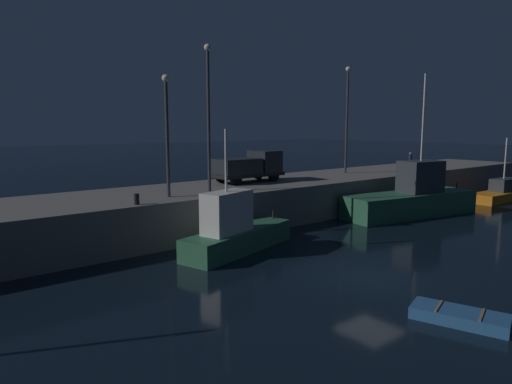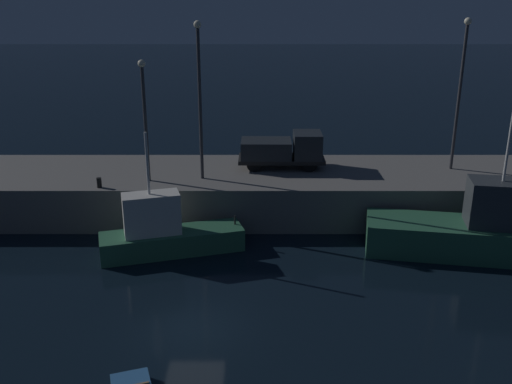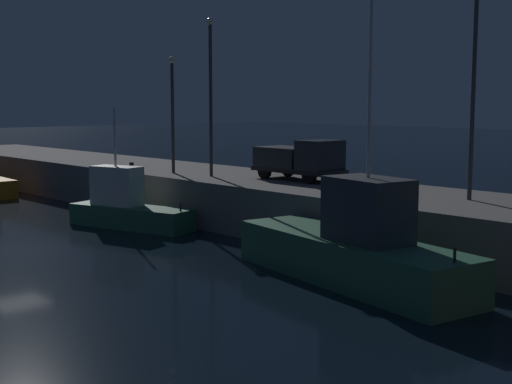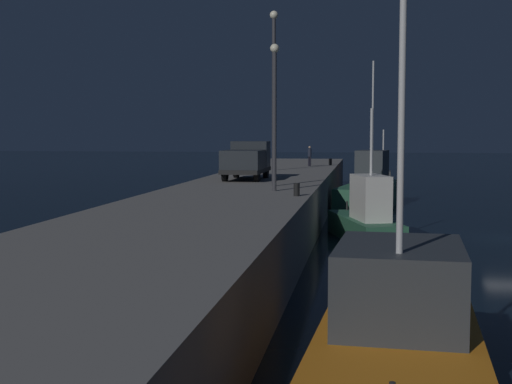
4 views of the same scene
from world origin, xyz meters
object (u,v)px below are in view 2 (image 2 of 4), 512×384
object	(u,v)px
lamp_post_east	(199,91)
bollard_central	(99,183)
fishing_boat_white	(165,233)
fishing_boat_orange	(480,232)
lamp_post_west	(144,111)
utility_truck	(283,150)
lamp_post_central	(460,85)

from	to	relation	value
lamp_post_east	bollard_central	xyz separation A→B (m)	(-5.80, -1.79, -5.01)
fishing_boat_white	fishing_boat_orange	size ratio (longest dim) A/B	0.67
lamp_post_east	bollard_central	size ratio (longest dim) A/B	15.70
lamp_post_west	lamp_post_east	distance (m)	3.38
fishing_boat_orange	utility_truck	size ratio (longest dim) A/B	2.13
fishing_boat_orange	lamp_post_central	world-z (taller)	lamp_post_central
lamp_post_east	utility_truck	distance (m)	6.91
lamp_post_east	utility_truck	xyz separation A→B (m)	(5.05, 2.31, -4.12)
lamp_post_central	utility_truck	distance (m)	11.56
fishing_boat_orange	lamp_post_central	bearing A→B (deg)	84.87
lamp_post_east	lamp_post_central	world-z (taller)	lamp_post_central
fishing_boat_white	lamp_post_central	world-z (taller)	lamp_post_central
lamp_post_west	lamp_post_central	bearing A→B (deg)	7.51
fishing_boat_white	lamp_post_east	distance (m)	8.54
lamp_post_central	bollard_central	xyz separation A→B (m)	(-21.63, -3.85, -5.06)
lamp_post_central	fishing_boat_white	bearing A→B (deg)	-158.15
fishing_boat_orange	lamp_post_west	world-z (taller)	fishing_boat_orange
lamp_post_central	utility_truck	bearing A→B (deg)	178.65
fishing_boat_white	fishing_boat_orange	world-z (taller)	fishing_boat_orange
lamp_post_east	lamp_post_central	distance (m)	15.96
fishing_boat_white	bollard_central	size ratio (longest dim) A/B	13.39
lamp_post_west	fishing_boat_white	bearing A→B (deg)	-70.15
lamp_post_east	bollard_central	world-z (taller)	lamp_post_east
fishing_boat_orange	bollard_central	xyz separation A→B (m)	(-20.98, 3.40, 1.64)
lamp_post_central	bollard_central	size ratio (longest dim) A/B	15.87
utility_truck	lamp_post_central	bearing A→B (deg)	-1.35
fishing_boat_white	lamp_post_west	xyz separation A→B (m)	(-1.61, 4.47, 5.72)
lamp_post_central	bollard_central	distance (m)	22.55
lamp_post_west	lamp_post_east	world-z (taller)	lamp_post_east
lamp_post_east	utility_truck	bearing A→B (deg)	24.58
fishing_boat_orange	bollard_central	distance (m)	21.32
lamp_post_west	lamp_post_east	bearing A→B (deg)	7.99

